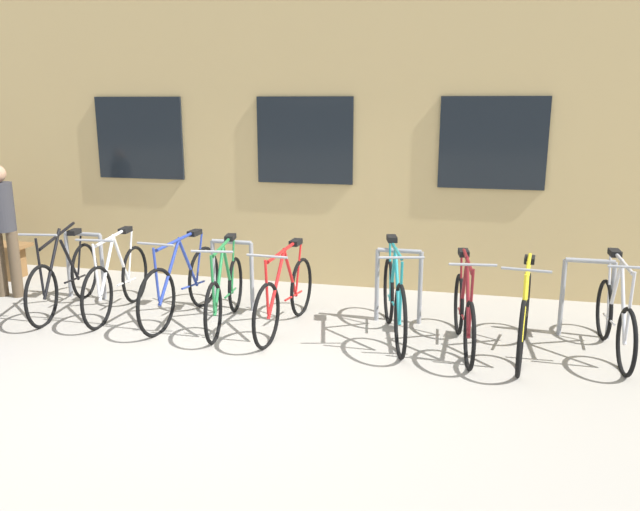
{
  "coord_description": "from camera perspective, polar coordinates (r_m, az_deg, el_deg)",
  "views": [
    {
      "loc": [
        2.19,
        -5.07,
        2.46
      ],
      "look_at": [
        0.59,
        1.6,
        0.8
      ],
      "focal_mm": 35.85,
      "sensor_mm": 36.0,
      "label": 1
    }
  ],
  "objects": [
    {
      "name": "ground_plane",
      "position": [
        6.04,
        -9.14,
        -10.63
      ],
      "size": [
        42.0,
        42.0,
        0.0
      ],
      "primitive_type": "plane",
      "color": "#9E998E"
    },
    {
      "name": "storefront_building",
      "position": [
        12.47,
        3.52,
        16.42
      ],
      "size": [
        28.0,
        8.03,
        6.17
      ],
      "color": "tan",
      "rests_on": "ground"
    },
    {
      "name": "bike_rack",
      "position": [
        7.45,
        -0.63,
        -1.59
      ],
      "size": [
        6.54,
        0.05,
        0.86
      ],
      "color": "gray",
      "rests_on": "ground"
    },
    {
      "name": "bicycle_yellow",
      "position": [
        6.65,
        17.76,
        -5.24
      ],
      "size": [
        0.44,
        1.72,
        1.02
      ],
      "color": "black",
      "rests_on": "ground"
    },
    {
      "name": "bicycle_green",
      "position": [
        7.26,
        -8.48,
        -3.31
      ],
      "size": [
        0.44,
        1.72,
        0.99
      ],
      "color": "black",
      "rests_on": "ground"
    },
    {
      "name": "bicycle_white",
      "position": [
        7.93,
        -17.66,
        -2.23
      ],
      "size": [
        0.44,
        1.72,
        1.02
      ],
      "color": "black",
      "rests_on": "ground"
    },
    {
      "name": "bicycle_maroon",
      "position": [
        6.66,
        12.74,
        -5.06
      ],
      "size": [
        0.44,
        1.62,
        1.02
      ],
      "color": "black",
      "rests_on": "ground"
    },
    {
      "name": "bicycle_silver",
      "position": [
        6.99,
        24.85,
        -5.13
      ],
      "size": [
        0.44,
        1.61,
        1.04
      ],
      "color": "black",
      "rests_on": "ground"
    },
    {
      "name": "bicycle_teal",
      "position": [
        6.83,
        6.63,
        -4.03
      ],
      "size": [
        0.57,
        1.75,
        1.06
      ],
      "color": "black",
      "rests_on": "ground"
    },
    {
      "name": "bicycle_blue",
      "position": [
        7.53,
        -12.24,
        -2.6
      ],
      "size": [
        0.44,
        1.83,
        1.02
      ],
      "color": "black",
      "rests_on": "ground"
    },
    {
      "name": "bicycle_black",
      "position": [
        8.25,
        -21.87,
        -1.96
      ],
      "size": [
        0.46,
        1.8,
        1.07
      ],
      "color": "black",
      "rests_on": "ground"
    },
    {
      "name": "bicycle_red",
      "position": [
        7.04,
        -3.13,
        -3.64
      ],
      "size": [
        0.44,
        1.78,
        0.98
      ],
      "color": "black",
      "rests_on": "ground"
    },
    {
      "name": "person_by_bench",
      "position": [
        9.03,
        -26.49,
        2.7
      ],
      "size": [
        0.36,
        0.32,
        1.7
      ],
      "color": "brown",
      "rests_on": "ground"
    }
  ]
}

